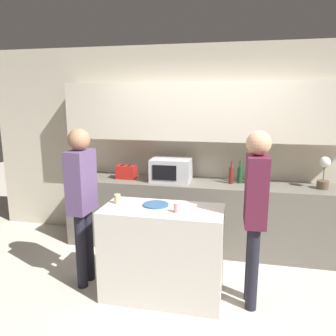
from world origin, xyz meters
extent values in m
plane|color=beige|center=(0.00, 0.00, 0.00)|extent=(14.00, 14.00, 0.00)
cube|color=beige|center=(0.00, 1.74, 1.35)|extent=(6.40, 0.08, 2.70)
cube|color=beige|center=(0.00, 1.54, 1.83)|extent=(3.74, 0.32, 0.75)
cube|color=#6B665B|center=(0.00, 1.39, 0.46)|extent=(3.60, 0.62, 0.92)
cube|color=beige|center=(-0.24, 0.20, 0.47)|extent=(1.19, 0.57, 0.94)
cube|color=#B7BABC|center=(-0.39, 1.38, 1.07)|extent=(0.52, 0.38, 0.30)
cube|color=black|center=(-0.44, 1.18, 1.07)|extent=(0.31, 0.01, 0.19)
cube|color=#B21E19|center=(-1.02, 1.38, 1.01)|extent=(0.26, 0.16, 0.18)
cube|color=black|center=(-1.07, 1.38, 1.10)|extent=(0.02, 0.11, 0.01)
cube|color=black|center=(-0.97, 1.38, 1.10)|extent=(0.02, 0.11, 0.01)
cylinder|color=brown|center=(1.48, 1.38, 0.97)|extent=(0.14, 0.14, 0.10)
cylinder|color=#38662D|center=(1.48, 1.38, 1.11)|extent=(0.01, 0.01, 0.18)
sphere|color=silver|center=(1.48, 1.38, 1.25)|extent=(0.13, 0.13, 0.13)
cylinder|color=maroon|center=(0.39, 1.40, 1.02)|extent=(0.06, 0.06, 0.21)
cylinder|color=maroon|center=(0.39, 1.40, 1.17)|extent=(0.02, 0.02, 0.08)
cylinder|color=#194723|center=(0.50, 1.46, 1.02)|extent=(0.07, 0.07, 0.21)
cylinder|color=#194723|center=(0.50, 1.46, 1.17)|extent=(0.02, 0.02, 0.08)
cylinder|color=#472814|center=(0.60, 1.51, 1.03)|extent=(0.07, 0.07, 0.22)
cylinder|color=#472814|center=(0.60, 1.51, 1.18)|extent=(0.02, 0.02, 0.09)
cylinder|color=maroon|center=(0.68, 1.42, 1.00)|extent=(0.07, 0.07, 0.17)
cylinder|color=maroon|center=(0.68, 1.42, 1.12)|extent=(0.03, 0.03, 0.07)
cylinder|color=#194723|center=(0.81, 1.34, 1.01)|extent=(0.08, 0.08, 0.19)
cylinder|color=#194723|center=(0.81, 1.34, 1.14)|extent=(0.03, 0.03, 0.07)
cylinder|color=#2D5684|center=(-0.32, 0.27, 0.94)|extent=(0.26, 0.26, 0.01)
cylinder|color=#C7B583|center=(-0.72, 0.25, 0.99)|extent=(0.07, 0.07, 0.10)
cylinder|color=pink|center=(-0.08, 0.11, 0.98)|extent=(0.07, 0.07, 0.09)
cylinder|color=black|center=(0.64, 0.15, 0.41)|extent=(0.11, 0.11, 0.83)
cylinder|color=black|center=(0.64, 0.31, 0.41)|extent=(0.11, 0.11, 0.83)
cube|color=#591D33|center=(0.64, 0.23, 1.16)|extent=(0.20, 0.35, 0.66)
sphere|color=tan|center=(0.64, 0.23, 1.60)|extent=(0.22, 0.22, 0.22)
cylinder|color=black|center=(-1.11, 0.32, 0.41)|extent=(0.11, 0.11, 0.82)
cylinder|color=black|center=(-1.12, 0.16, 0.41)|extent=(0.11, 0.11, 0.82)
cube|color=#59436D|center=(-1.11, 0.24, 1.15)|extent=(0.21, 0.35, 0.65)
sphere|color=#9E7051|center=(-1.11, 0.24, 1.58)|extent=(0.22, 0.22, 0.22)
camera|label=1|loc=(0.46, -2.77, 1.97)|focal=35.00mm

